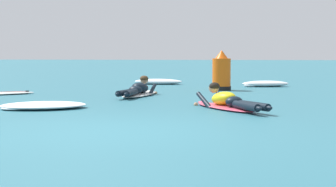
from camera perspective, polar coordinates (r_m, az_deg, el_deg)
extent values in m
plane|color=#2D6B7A|center=(17.81, 1.04, 0.68)|extent=(120.00, 120.00, 0.00)
ellipsoid|color=#E54C66|center=(10.99, 5.76, -1.37)|extent=(1.48, 2.02, 0.07)
ellipsoid|color=#E54C66|center=(11.84, 3.49, -0.90)|extent=(0.26, 0.27, 0.06)
ellipsoid|color=yellow|center=(11.01, 5.64, -0.49)|extent=(0.70, 0.80, 0.35)
ellipsoid|color=black|center=(10.67, 6.68, -0.81)|extent=(0.43, 0.41, 0.20)
cylinder|color=black|center=(10.14, 7.90, -1.25)|extent=(0.51, 0.81, 0.14)
ellipsoid|color=black|center=(9.77, 9.05, -1.47)|extent=(0.20, 0.24, 0.08)
cylinder|color=black|center=(10.22, 8.66, -1.22)|extent=(0.59, 0.78, 0.14)
ellipsoid|color=black|center=(9.88, 10.07, -1.42)|extent=(0.20, 0.24, 0.08)
cylinder|color=black|center=(11.26, 3.72, -0.79)|extent=(0.39, 0.58, 0.35)
sphere|color=tan|center=(11.62, 2.83, -1.12)|extent=(0.09, 0.09, 0.09)
cylinder|color=black|center=(11.44, 5.73, -0.72)|extent=(0.39, 0.58, 0.35)
sphere|color=tan|center=(11.78, 4.84, -1.06)|extent=(0.09, 0.09, 0.09)
sphere|color=tan|center=(11.36, 4.66, 0.58)|extent=(0.21, 0.21, 0.21)
ellipsoid|color=black|center=(11.34, 4.71, 0.73)|extent=(0.29, 0.28, 0.16)
ellipsoid|color=white|center=(14.19, -2.90, -0.09)|extent=(0.83, 2.14, 0.07)
ellipsoid|color=white|center=(15.14, -1.78, 0.22)|extent=(0.23, 0.22, 0.06)
ellipsoid|color=black|center=(14.23, -2.84, 0.59)|extent=(0.48, 0.69, 0.34)
ellipsoid|color=black|center=(13.87, -3.31, 0.37)|extent=(0.37, 0.32, 0.20)
cylinder|color=black|center=(13.36, -4.37, 0.09)|extent=(0.29, 0.84, 0.14)
ellipsoid|color=black|center=(12.98, -5.07, -0.04)|extent=(0.13, 0.23, 0.08)
cylinder|color=black|center=(13.31, -3.72, 0.07)|extent=(0.20, 0.84, 0.14)
ellipsoid|color=black|center=(12.91, -4.20, -0.06)|extent=(0.13, 0.23, 0.08)
cylinder|color=black|center=(14.64, -3.25, 0.37)|extent=(0.16, 0.56, 0.32)
sphere|color=tan|center=(15.00, -2.82, 0.08)|extent=(0.09, 0.09, 0.09)
cylinder|color=black|center=(14.49, -1.61, 0.34)|extent=(0.16, 0.56, 0.32)
sphere|color=tan|center=(14.83, -1.24, 0.04)|extent=(0.09, 0.09, 0.09)
sphere|color=tan|center=(14.58, -2.40, 1.40)|extent=(0.21, 0.21, 0.21)
ellipsoid|color=#47331E|center=(14.56, -2.42, 1.51)|extent=(0.24, 0.23, 0.16)
cone|color=black|center=(15.29, -14.01, -0.01)|extent=(0.14, 0.14, 0.16)
ellipsoid|color=white|center=(19.17, -0.99, 1.21)|extent=(1.65, 0.63, 0.19)
ellipsoid|color=white|center=(19.19, 0.25, 1.13)|extent=(0.65, 0.48, 0.13)
ellipsoid|color=white|center=(19.21, -2.46, 1.09)|extent=(0.65, 0.47, 0.10)
ellipsoid|color=white|center=(18.11, 9.80, 0.98)|extent=(1.57, 0.85, 0.19)
ellipsoid|color=white|center=(18.30, 10.86, 0.91)|extent=(0.60, 0.53, 0.14)
ellipsoid|color=white|center=(17.95, 8.46, 0.83)|extent=(0.60, 0.44, 0.11)
ellipsoid|color=white|center=(11.25, -12.47, -1.16)|extent=(1.95, 1.64, 0.13)
ellipsoid|color=white|center=(11.44, -10.42, -1.14)|extent=(0.61, 0.57, 0.09)
ellipsoid|color=white|center=(11.14, -15.01, -1.41)|extent=(0.78, 0.76, 0.07)
cylinder|color=#EA5B0F|center=(16.24, 5.42, 1.93)|extent=(0.52, 0.52, 0.91)
cone|color=#EA5B0F|center=(16.23, 5.43, 3.96)|extent=(0.37, 0.37, 0.24)
cylinder|color=black|center=(16.26, 5.41, 0.53)|extent=(0.55, 0.55, 0.12)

